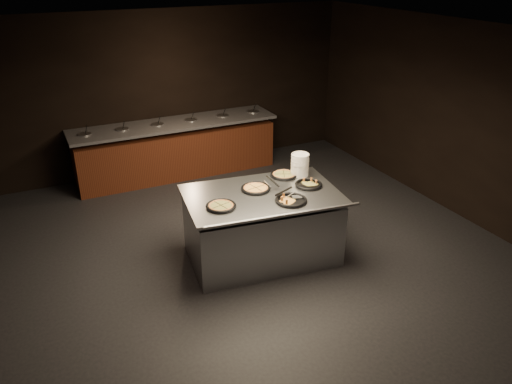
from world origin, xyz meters
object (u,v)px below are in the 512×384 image
pan_veggie_whole (221,206)px  pan_cheese_whole (256,188)px  plate_stack (300,165)px  serving_counter (262,227)px

pan_veggie_whole → pan_cheese_whole: 0.66m
plate_stack → pan_veggie_whole: size_ratio=0.84×
pan_cheese_whole → serving_counter: bearing=-82.2°
pan_veggie_whole → plate_stack: bearing=18.0°
serving_counter → pan_cheese_whole: pan_cheese_whole is taller
plate_stack → pan_cheese_whole: plate_stack is taller
plate_stack → pan_veggie_whole: plate_stack is taller
serving_counter → pan_veggie_whole: pan_veggie_whole is taller
serving_counter → pan_cheese_whole: (-0.02, 0.14, 0.51)m
serving_counter → pan_cheese_whole: bearing=105.2°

